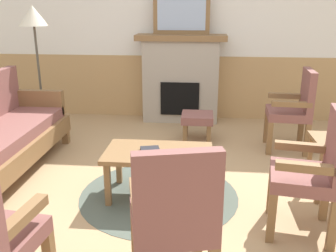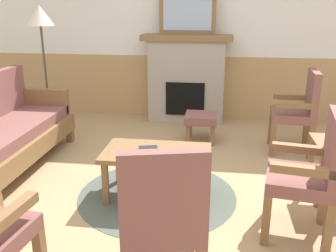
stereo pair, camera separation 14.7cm
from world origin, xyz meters
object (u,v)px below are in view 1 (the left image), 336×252
Objects in this scene: fireplace at (181,78)px; floor_lamp_by_couch at (34,24)px; framed_picture at (181,14)px; armchair_by_window_left at (295,107)px; couch at (2,134)px; coffee_table at (159,157)px; armchair_near_fireplace at (315,168)px; footstool at (197,120)px; book_on_table at (150,150)px; armchair_front_left at (174,214)px.

floor_lamp_by_couch is at bearing -157.51° from fireplace.
fireplace is at bearing -90.00° from framed_picture.
armchair_by_window_left is 3.39m from floor_lamp_by_couch.
coffee_table is at bearing -13.81° from couch.
fireplace is 0.91m from framed_picture.
armchair_near_fireplace is (1.17, -2.85, -1.02)m from framed_picture.
footstool is at bearing 114.58° from armchair_near_fireplace.
book_on_table is at bearing -139.07° from armchair_by_window_left.
coffee_table reaches higher than footstool.
framed_picture is 2.88m from couch.
floor_lamp_by_couch reaches higher than armchair_front_left.
armchair_front_left is (0.19, -3.59, -1.02)m from framed_picture.
book_on_table is at bearing -15.38° from couch.
couch is 1.88× the size of coffee_table.
couch is 1.84× the size of armchair_front_left.
framed_picture reaches higher than armchair_near_fireplace.
floor_lamp_by_couch is (-1.78, 1.63, 1.06)m from coffee_table.
coffee_table is 0.10m from book_on_table.
coffee_table is at bearing 23.00° from book_on_table.
footstool is (0.27, -0.88, -1.28)m from framed_picture.
armchair_front_left is 0.58× the size of floor_lamp_by_couch.
fireplace is 1.33× the size of armchair_near_fireplace.
armchair_by_window_left is at bearing -10.07° from footstool.
couch is at bearing -131.42° from fireplace.
couch is 4.50× the size of footstool.
coffee_table is at bearing -101.94° from footstool.
couch is 3.29m from armchair_by_window_left.
couch and armchair_near_fireplace have the same top height.
fireplace reaches higher than book_on_table.
armchair_near_fireplace is at bearing -65.42° from footstool.
armchair_near_fireplace is (0.90, -1.97, 0.25)m from footstool.
armchair_front_left is (0.30, -1.17, 0.08)m from book_on_table.
armchair_near_fireplace and armchair_front_left have the same top height.
book_on_table is 2.58m from floor_lamp_by_couch.
coffee_table is at bearing -42.54° from floor_lamp_by_couch.
armchair_near_fireplace is 1.00× the size of armchair_by_window_left.
armchair_near_fireplace is 1.23m from armchair_front_left.
floor_lamp_by_couch is at bearing -157.50° from framed_picture.
coffee_table is 0.57× the size of floor_lamp_by_couch.
framed_picture is 0.82× the size of armchair_near_fireplace.
couch is at bearing 164.62° from book_on_table.
coffee_table is 2.64m from floor_lamp_by_couch.
armchair_by_window_left is 1.00× the size of armchair_front_left.
framed_picture is 0.83× the size of coffee_table.
book_on_table is 0.17× the size of armchair_near_fireplace.
couch is at bearing -164.33° from armchair_by_window_left.
framed_picture reaches higher than coffee_table.
couch reaches higher than footstool.
floor_lamp_by_couch reaches higher than armchair_by_window_left.
fireplace is 3.60m from armchair_front_left.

